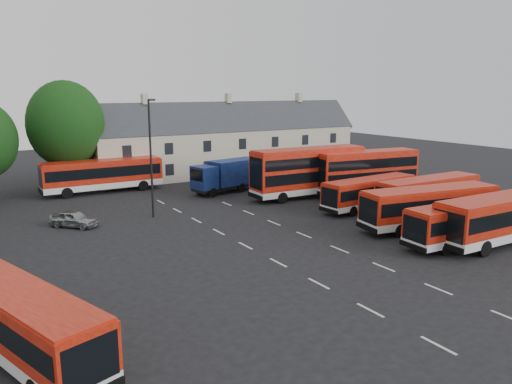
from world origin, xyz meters
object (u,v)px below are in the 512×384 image
silver_car (74,219)px  lamppost (151,155)px  bus_west (20,317)px  box_truck (227,174)px  bus_row_a (506,215)px  bus_dd_south (367,170)px

silver_car → lamppost: 7.85m
bus_west → box_truck: 33.56m
lamppost → silver_car: bearing=177.0°
bus_row_a → bus_west: bus_row_a is taller
silver_car → bus_row_a: bearing=-81.3°
lamppost → bus_dd_south: bearing=-7.2°
silver_car → bus_dd_south: bearing=-48.5°
bus_dd_south → bus_west: size_ratio=1.06×
bus_row_a → lamppost: 27.14m
bus_dd_south → box_truck: bus_dd_south is taller
bus_row_a → bus_dd_south: (3.23, 16.99, 0.54)m
bus_row_a → box_truck: (-8.08, 25.69, -0.16)m
box_truck → silver_car: 17.63m
bus_row_a → bus_dd_south: bearing=80.5°
bus_row_a → silver_car: size_ratio=3.13×
lamppost → box_truck: bearing=30.1°
bus_dd_south → bus_west: bearing=-146.7°
bus_row_a → bus_dd_south: bus_dd_south is taller
bus_west → lamppost: (12.38, 18.77, 3.48)m
silver_car → lamppost: size_ratio=0.39×
bus_dd_south → lamppost: size_ratio=1.14×
bus_dd_south → bus_west: 37.58m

